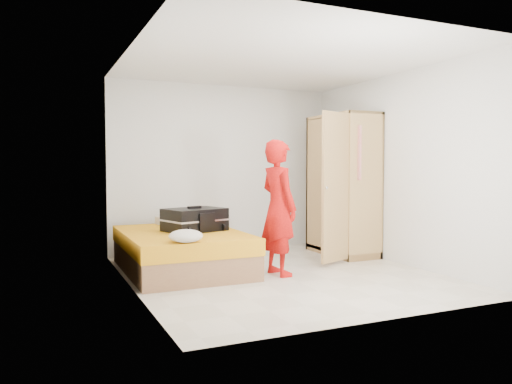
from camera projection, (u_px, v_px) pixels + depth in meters
name	position (u px, v px, depth m)	size (l,w,h in m)	color
room	(281.00, 169.00, 6.07)	(4.00, 4.02, 2.60)	beige
bed	(182.00, 251.00, 6.36)	(1.42, 2.02, 0.50)	olive
wardrobe	(342.00, 188.00, 7.44)	(1.13, 1.40, 2.10)	tan
person	(279.00, 208.00, 6.09)	(0.60, 0.40, 1.65)	red
suitcase	(195.00, 220.00, 6.41)	(0.87, 0.73, 0.32)	black
round_cushion	(186.00, 236.00, 5.44)	(0.37, 0.37, 0.14)	white
pillow	(179.00, 220.00, 7.20)	(0.60, 0.31, 0.11)	white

